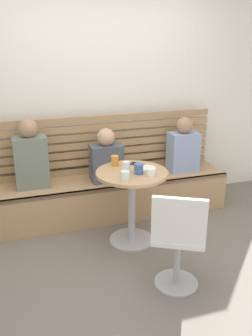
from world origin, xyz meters
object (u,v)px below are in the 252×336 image
(booth_bench, at_px, (109,197))
(cafe_table, at_px, (132,193))
(person_child_left, at_px, (183,147))
(cup_water_clear, at_px, (127,167))
(person_adult, at_px, (31,157))
(cup_tumbler_orange, at_px, (115,161))
(white_chair, at_px, (178,238))
(cup_ceramic_white, at_px, (151,172))
(plate_small, at_px, (147,168))
(cup_mug_blue, at_px, (139,169))
(cup_glass_short, at_px, (125,176))
(phone_on_table, at_px, (137,164))
(person_child_middle, at_px, (106,158))

(booth_bench, bearing_deg, cafe_table, -84.34)
(person_child_left, relative_size, cup_water_clear, 5.80)
(person_adult, height_order, cup_tumbler_orange, person_adult)
(white_chair, xyz_separation_m, person_child_left, (0.74, 1.43, 0.26))
(cup_ceramic_white, relative_size, cup_water_clear, 0.73)
(cup_tumbler_orange, height_order, plate_small, cup_tumbler_orange)
(cup_mug_blue, relative_size, cup_water_clear, 0.86)
(plate_small, bearing_deg, cup_tumbler_orange, 145.99)
(cup_water_clear, height_order, plate_small, cup_water_clear)
(cafe_table, height_order, cup_ceramic_white, cup_ceramic_white)
(plate_small, bearing_deg, cafe_table, -169.22)
(cafe_table, xyz_separation_m, plate_small, (0.16, 0.03, 0.23))
(cup_mug_blue, xyz_separation_m, cup_ceramic_white, (0.09, -0.08, -0.01))
(plate_small, bearing_deg, cup_glass_short, -143.59)
(cafe_table, bearing_deg, plate_small, 10.78)
(cup_water_clear, xyz_separation_m, phone_on_table, (0.17, 0.19, -0.05))
(cup_ceramic_white, bearing_deg, plate_small, 79.83)
(person_child_middle, bearing_deg, white_chair, -82.13)
(cup_ceramic_white, distance_m, cup_tumbler_orange, 0.43)
(cup_ceramic_white, xyz_separation_m, plate_small, (0.03, 0.19, -0.03))
(cup_tumbler_orange, bearing_deg, plate_small, -34.01)
(cafe_table, height_order, person_child_left, person_child_left)
(person_child_middle, relative_size, cup_water_clear, 5.30)
(white_chair, distance_m, plate_small, 0.88)
(person_child_left, bearing_deg, plate_small, -138.78)
(booth_bench, bearing_deg, cup_water_clear, -89.65)
(booth_bench, bearing_deg, white_chair, -83.34)
(cafe_table, bearing_deg, phone_on_table, 56.00)
(booth_bench, bearing_deg, person_child_middle, -137.56)
(person_child_left, bearing_deg, person_adult, 178.97)
(person_adult, bearing_deg, plate_small, -31.32)
(white_chair, height_order, person_child_left, person_child_left)
(cup_mug_blue, distance_m, phone_on_table, 0.26)
(cafe_table, relative_size, cup_tumbler_orange, 7.40)
(cup_glass_short, bearing_deg, cup_mug_blue, 33.05)
(person_child_left, relative_size, cup_glass_short, 7.97)
(person_child_left, height_order, person_child_middle, person_child_left)
(booth_bench, height_order, person_child_left, person_child_left)
(cup_water_clear, bearing_deg, cup_ceramic_white, -36.17)
(cup_mug_blue, distance_m, plate_small, 0.16)
(cup_water_clear, bearing_deg, plate_small, 13.14)
(cup_ceramic_white, relative_size, plate_small, 0.47)
(person_child_left, bearing_deg, booth_bench, -179.59)
(cafe_table, bearing_deg, person_child_middle, 98.47)
(cup_ceramic_white, bearing_deg, cup_water_clear, 143.83)
(person_child_middle, height_order, cup_mug_blue, person_child_middle)
(cup_glass_short, distance_m, cup_water_clear, 0.17)
(cafe_table, distance_m, cup_mug_blue, 0.28)
(white_chair, height_order, cup_water_clear, same)
(booth_bench, relative_size, plate_small, 15.88)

